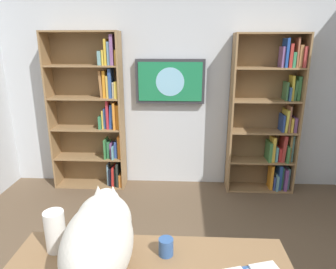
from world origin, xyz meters
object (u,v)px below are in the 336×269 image
Objects in this scene: wall_mounted_tv at (170,82)px; paper_towel_roll at (55,231)px; bookshelf_left at (271,120)px; cat at (100,237)px; bookshelf_right at (96,114)px; coffee_mug at (166,247)px.

paper_towel_roll is (0.52, 2.38, -0.53)m from wall_mounted_tv.
wall_mounted_tv is at bearing -3.82° from bookshelf_left.
bookshelf_right is at bearing -73.84° from cat.
paper_towel_roll is at bearing 100.29° from bookshelf_right.
coffee_mug is at bearing 178.72° from paper_towel_roll.
cat is at bearing 84.86° from wall_mounted_tv.
coffee_mug is at bearing -154.77° from cat.
wall_mounted_tv reaches higher than cat.
coffee_mug is (-1.02, 2.32, -0.19)m from bookshelf_right.
wall_mounted_tv is 1.28× the size of cat.
cat is at bearing 25.23° from coffee_mug.
bookshelf_left is at bearing -127.94° from paper_towel_roll.
cat reaches higher than coffee_mug.
cat is at bearing 151.62° from paper_towel_roll.
bookshelf_right is at bearing -66.15° from coffee_mug.
cat is 7.03× the size of coffee_mug.
paper_towel_roll is (0.30, -0.16, -0.09)m from cat.
cat is (0.23, 2.54, -0.45)m from wall_mounted_tv.
bookshelf_right reaches higher than coffee_mug.
cat is 0.38m from coffee_mug.
cat is 0.35m from paper_towel_roll.
bookshelf_right is 2.54m from coffee_mug.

